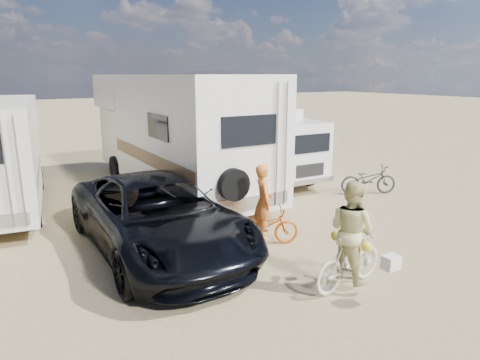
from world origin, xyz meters
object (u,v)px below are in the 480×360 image
cooler (149,209)px  crate (228,205)px  bike_woman (350,260)px  rider_woman (351,240)px  rider_man (263,209)px  dark_suv (158,216)px  bike_parked (368,180)px  rv_main (174,135)px  box_truck (262,144)px  bike_man (263,227)px

cooler → crate: cooler is taller
bike_woman → rider_woman: (0.00, 0.00, 0.41)m
bike_woman → rider_man: size_ratio=1.01×
dark_suv → rider_man: 2.41m
rider_man → bike_parked: 5.85m
bike_parked → crate: size_ratio=4.11×
rider_woman → cooler: rider_woman is taller
rv_main → bike_parked: size_ratio=5.02×
bike_parked → cooler: 7.27m
box_truck → bike_woman: 8.87m
bike_woman → rider_man: bearing=-1.8°
bike_woman → box_truck: bearing=-30.1°
dark_suv → rider_woman: size_ratio=3.20×
bike_man → crate: size_ratio=3.73×
rv_main → bike_man: bearing=-91.4°
dark_suv → box_truck: bearing=38.1°
bike_woman → bike_parked: bearing=-56.9°
rider_woman → cooler: (-1.79, 5.97, -0.75)m
box_truck → bike_parked: box_truck is taller
bike_woman → crate: size_ratio=3.92×
box_truck → rider_man: size_ratio=3.30×
rider_woman → bike_parked: (5.31, 4.42, -0.45)m
rv_main → rider_man: (-0.12, -5.51, -1.08)m
bike_parked → crate: bearing=106.7°
dark_suv → bike_man: (2.23, -0.91, -0.39)m
rv_main → cooler: size_ratio=18.84×
dark_suv → rider_man: (2.23, -0.91, 0.04)m
bike_man → bike_parked: 5.84m
dark_suv → bike_woman: size_ratio=3.39×
rider_man → cooler: (-1.57, 3.42, -0.68)m
box_truck → cooler: (-5.30, -2.14, -1.15)m
rider_man → bike_man: bearing=0.0°
dark_suv → bike_parked: (7.76, 0.97, -0.35)m
rider_man → cooler: rider_man is taller
cooler → bike_man: bearing=-77.1°
rider_man → bike_parked: size_ratio=0.94×
bike_woman → bike_parked: bike_woman is taller
box_truck → bike_parked: (1.80, -3.69, -0.86)m
rider_woman → bike_man: bearing=-1.8°
dark_suv → bike_woman: 4.25m
box_truck → bike_woman: size_ratio=3.26×
dark_suv → crate: 3.36m
rv_main → dark_suv: 5.29m
rider_man → rider_woman: bearing=-153.1°
rider_woman → bike_woman: bearing=-0.0°
bike_man → cooler: (-1.57, 3.42, -0.25)m
dark_suv → rider_woman: (2.45, -3.45, 0.11)m
rider_man → crate: (0.57, 2.65, -0.70)m
rv_main → crate: 3.40m
cooler → bike_woman: bearing=-85.0°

